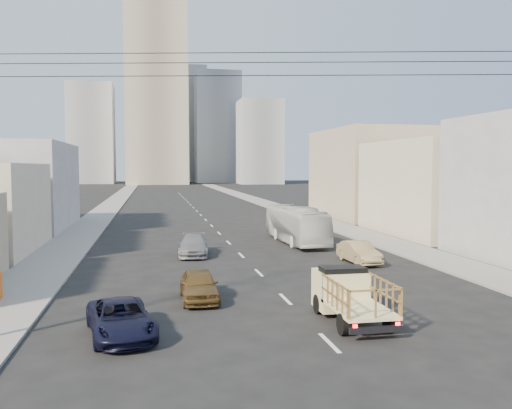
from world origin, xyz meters
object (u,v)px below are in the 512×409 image
object	(u,v)px
flatbed_pickup	(350,292)
city_bus	(296,225)
navy_pickup	(121,319)
sedan_tan	(359,252)
sedan_brown	(199,285)
sedan_grey	(193,245)

from	to	relation	value
flatbed_pickup	city_bus	xyz separation A→B (m)	(3.47, 20.71, 0.28)
flatbed_pickup	city_bus	world-z (taller)	city_bus
navy_pickup	sedan_tan	distance (m)	17.72
navy_pickup	sedan_brown	bearing A→B (deg)	45.69
city_bus	sedan_grey	size ratio (longest dim) A/B	2.19
flatbed_pickup	sedan_brown	xyz separation A→B (m)	(-5.30, 4.25, -0.43)
sedan_tan	flatbed_pickup	bearing A→B (deg)	-115.52
flatbed_pickup	navy_pickup	bearing A→B (deg)	-178.00
sedan_tan	sedan_grey	bearing A→B (deg)	151.39
sedan_tan	city_bus	bearing A→B (deg)	96.33
flatbed_pickup	sedan_tan	size ratio (longest dim) A/B	1.12
navy_pickup	sedan_tan	xyz separation A→B (m)	(13.24, 11.78, 0.04)
navy_pickup	city_bus	world-z (taller)	city_bus
flatbed_pickup	sedan_grey	size ratio (longest dim) A/B	0.97
sedan_brown	sedan_tan	distance (m)	12.50
flatbed_pickup	sedan_grey	distance (m)	16.84
sedan_grey	navy_pickup	bearing A→B (deg)	-97.30
city_bus	sedan_tan	size ratio (longest dim) A/B	2.51
navy_pickup	sedan_brown	distance (m)	5.47
city_bus	flatbed_pickup	bearing A→B (deg)	-101.31
navy_pickup	sedan_tan	bearing A→B (deg)	31.16
flatbed_pickup	sedan_grey	bearing A→B (deg)	106.05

